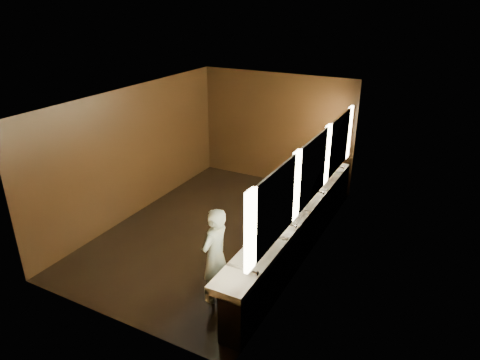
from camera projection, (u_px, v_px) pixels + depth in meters
name	position (u px, v px, depth m)	size (l,w,h in m)	color
floor	(216.00, 230.00, 8.89)	(6.00, 6.00, 0.00)	black
ceiling	(213.00, 97.00, 7.78)	(4.00, 6.00, 0.02)	#2D2D2B
wall_back	(276.00, 129.00, 10.77)	(4.00, 0.02, 2.80)	black
wall_front	(103.00, 239.00, 5.90)	(4.00, 0.02, 2.80)	black
wall_left	(135.00, 152.00, 9.19)	(0.02, 6.00, 2.80)	black
wall_right	(313.00, 188.00, 7.48)	(0.02, 6.00, 2.80)	black
sink_counter	(299.00, 230.00, 7.93)	(0.55, 5.40, 1.01)	black
mirror_band	(313.00, 169.00, 7.35)	(0.06, 5.03, 1.15)	#FFEEBB
person	(215.00, 256.00, 6.60)	(0.58, 0.38, 1.60)	#98CBE3
trash_bin	(260.00, 270.00, 7.14)	(0.35, 0.35, 0.54)	black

